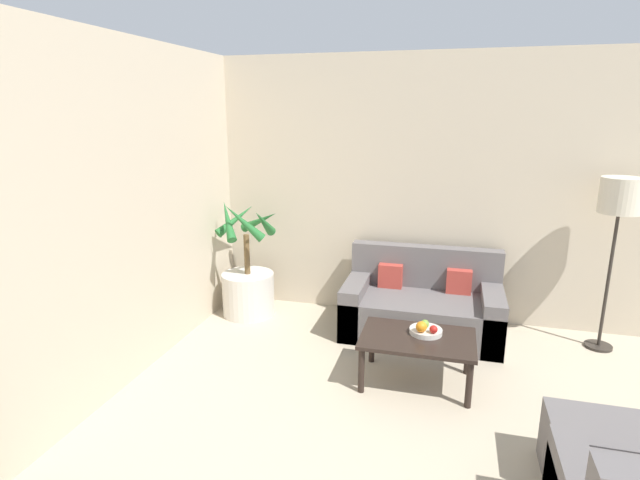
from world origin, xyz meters
The scene contains 10 objects.
wall_back centered at (0.00, 6.56, 1.35)m, with size 8.29×0.06×2.70m.
potted_palm centered at (-2.96, 6.08, 0.35)m, with size 0.67×0.66×1.26m.
sofa_loveseat centered at (-1.13, 6.08, 0.27)m, with size 1.50×0.82×0.81m.
floor_lamp centered at (0.49, 6.18, 1.36)m, with size 0.35×0.35×1.59m.
coffee_table centered at (-1.10, 5.11, 0.35)m, with size 0.89×0.60×0.40m.
fruit_bowl centered at (-1.05, 5.19, 0.42)m, with size 0.26×0.26×0.04m.
apple_red centered at (-0.99, 5.13, 0.47)m, with size 0.06×0.06×0.06m.
apple_green centered at (-1.06, 5.21, 0.48)m, with size 0.07×0.07×0.07m.
orange_fruit centered at (-1.08, 5.12, 0.49)m, with size 0.09×0.09×0.09m.
ottoman centered at (0.04, 4.24, 0.20)m, with size 0.64×0.44×0.40m.
Camera 1 is at (-0.91, 1.41, 2.14)m, focal length 28.00 mm.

